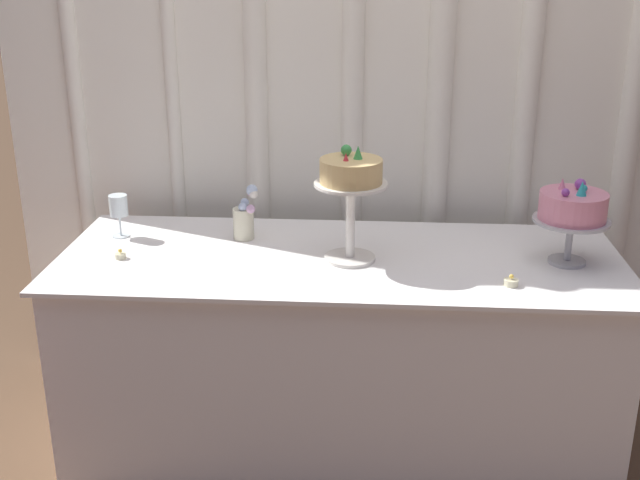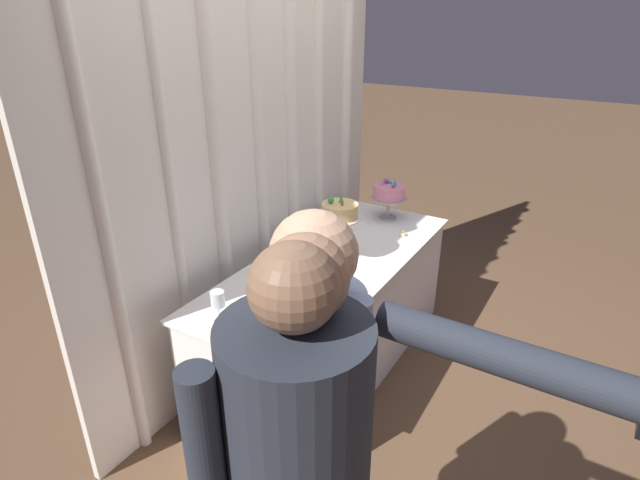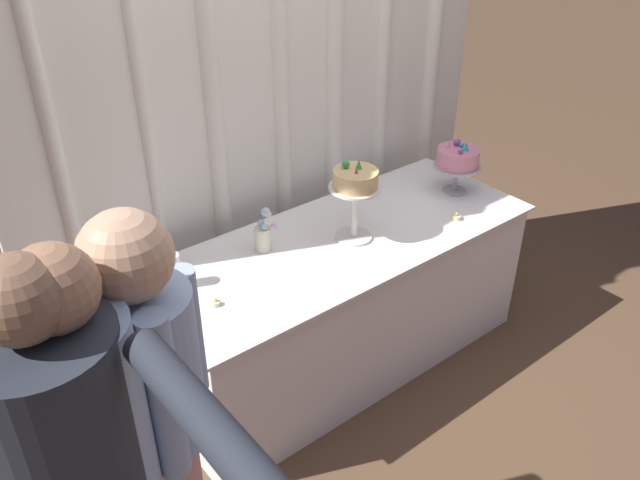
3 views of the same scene
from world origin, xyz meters
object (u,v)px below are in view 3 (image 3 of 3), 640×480
(tealight_far_left, at_px, (216,303))
(guest_man_dark_suit, at_px, (158,430))
(flower_vase, at_px, (264,233))
(tealight_near_left, at_px, (456,217))
(cake_table, at_px, (343,301))
(wine_glass, at_px, (172,264))
(cake_display_nearleft, at_px, (355,186))
(cake_display_nearright, at_px, (458,159))

(tealight_far_left, height_order, guest_man_dark_suit, guest_man_dark_suit)
(guest_man_dark_suit, bearing_deg, flower_vase, 41.88)
(tealight_near_left, distance_m, guest_man_dark_suit, 1.89)
(tealight_near_left, bearing_deg, tealight_far_left, 173.83)
(tealight_near_left, bearing_deg, cake_table, 158.56)
(wine_glass, bearing_deg, tealight_far_left, -72.96)
(flower_vase, bearing_deg, tealight_far_left, -149.99)
(cake_display_nearleft, bearing_deg, tealight_near_left, -20.04)
(cake_display_nearright, xyz_separation_m, wine_glass, (-1.57, 0.15, -0.08))
(cake_display_nearleft, height_order, guest_man_dark_suit, guest_man_dark_suit)
(cake_display_nearright, height_order, wine_glass, cake_display_nearright)
(cake_display_nearleft, xyz_separation_m, guest_man_dark_suit, (-1.31, -0.65, -0.10))
(cake_table, relative_size, tealight_far_left, 50.08)
(cake_display_nearright, distance_m, tealight_far_left, 1.52)
(cake_display_nearright, distance_m, wine_glass, 1.58)
(cake_display_nearright, bearing_deg, cake_display_nearleft, -178.41)
(cake_display_nearright, height_order, flower_vase, cake_display_nearright)
(cake_table, relative_size, cake_display_nearleft, 4.90)
(guest_man_dark_suit, bearing_deg, tealight_far_left, 48.53)
(cake_display_nearleft, height_order, wine_glass, cake_display_nearleft)
(tealight_near_left, bearing_deg, cake_display_nearright, 43.69)
(tealight_near_left, xyz_separation_m, guest_man_dark_suit, (-1.83, -0.47, 0.16))
(flower_vase, relative_size, guest_man_dark_suit, 0.12)
(cake_table, height_order, guest_man_dark_suit, guest_man_dark_suit)
(cake_display_nearleft, height_order, tealight_far_left, cake_display_nearleft)
(cake_table, height_order, wine_glass, wine_glass)
(tealight_far_left, relative_size, tealight_near_left, 0.86)
(cake_display_nearleft, height_order, cake_display_nearright, cake_display_nearleft)
(cake_display_nearleft, relative_size, wine_glass, 2.51)
(cake_table, bearing_deg, wine_glass, 170.01)
(flower_vase, xyz_separation_m, guest_man_dark_suit, (-0.93, -0.83, 0.09))
(cake_table, height_order, cake_display_nearleft, cake_display_nearleft)
(cake_table, distance_m, tealight_far_left, 0.84)
(cake_display_nearright, bearing_deg, guest_man_dark_suit, -161.75)
(cake_table, relative_size, guest_man_dark_suit, 1.18)
(cake_table, bearing_deg, tealight_far_left, -174.24)
(cake_table, distance_m, guest_man_dark_suit, 1.55)
(wine_glass, height_order, tealight_far_left, wine_glass)
(cake_display_nearleft, xyz_separation_m, tealight_far_left, (-0.78, -0.05, -0.26))
(cake_display_nearright, xyz_separation_m, tealight_near_left, (-0.22, -0.21, -0.18))
(cake_display_nearleft, bearing_deg, flower_vase, 154.84)
(wine_glass, distance_m, flower_vase, 0.46)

